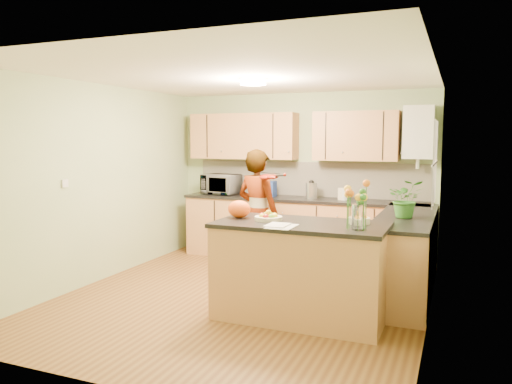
% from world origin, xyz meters
% --- Properties ---
extents(floor, '(4.50, 4.50, 0.00)m').
position_xyz_m(floor, '(0.00, 0.00, 0.00)').
color(floor, brown).
rests_on(floor, ground).
extents(ceiling, '(4.00, 4.50, 0.02)m').
position_xyz_m(ceiling, '(0.00, 0.00, 2.50)').
color(ceiling, white).
rests_on(ceiling, wall_back).
extents(wall_back, '(4.00, 0.02, 2.50)m').
position_xyz_m(wall_back, '(0.00, 2.25, 1.25)').
color(wall_back, '#8FA979').
rests_on(wall_back, floor).
extents(wall_front, '(4.00, 0.02, 2.50)m').
position_xyz_m(wall_front, '(0.00, -2.25, 1.25)').
color(wall_front, '#8FA979').
rests_on(wall_front, floor).
extents(wall_left, '(0.02, 4.50, 2.50)m').
position_xyz_m(wall_left, '(-2.00, 0.00, 1.25)').
color(wall_left, '#8FA979').
rests_on(wall_left, floor).
extents(wall_right, '(0.02, 4.50, 2.50)m').
position_xyz_m(wall_right, '(2.00, 0.00, 1.25)').
color(wall_right, '#8FA979').
rests_on(wall_right, floor).
extents(back_counter, '(3.64, 0.62, 0.94)m').
position_xyz_m(back_counter, '(0.10, 1.95, 0.47)').
color(back_counter, '#AA7044').
rests_on(back_counter, floor).
extents(right_counter, '(0.62, 2.24, 0.94)m').
position_xyz_m(right_counter, '(1.70, 0.85, 0.47)').
color(right_counter, '#AA7044').
rests_on(right_counter, floor).
extents(splashback, '(3.60, 0.02, 0.52)m').
position_xyz_m(splashback, '(0.10, 2.23, 1.20)').
color(splashback, beige).
rests_on(splashback, back_counter).
extents(upper_cabinets, '(3.20, 0.34, 0.70)m').
position_xyz_m(upper_cabinets, '(-0.18, 2.08, 1.85)').
color(upper_cabinets, '#AA7044').
rests_on(upper_cabinets, wall_back).
extents(boiler, '(0.40, 0.30, 0.86)m').
position_xyz_m(boiler, '(1.70, 2.09, 1.90)').
color(boiler, silver).
rests_on(boiler, wall_back).
extents(window_right, '(0.01, 1.30, 1.05)m').
position_xyz_m(window_right, '(1.99, 0.60, 1.55)').
color(window_right, silver).
rests_on(window_right, wall_right).
extents(light_switch, '(0.02, 0.09, 0.09)m').
position_xyz_m(light_switch, '(-1.99, -0.60, 1.30)').
color(light_switch, silver).
rests_on(light_switch, wall_left).
extents(ceiling_lamp, '(0.30, 0.30, 0.07)m').
position_xyz_m(ceiling_lamp, '(0.00, 0.30, 2.46)').
color(ceiling_lamp, '#FFEABF').
rests_on(ceiling_lamp, ceiling).
extents(peninsula_island, '(1.71, 0.88, 0.98)m').
position_xyz_m(peninsula_island, '(0.79, -0.35, 0.49)').
color(peninsula_island, '#AA7044').
rests_on(peninsula_island, floor).
extents(fruit_dish, '(0.28, 0.28, 0.10)m').
position_xyz_m(fruit_dish, '(0.44, -0.35, 1.02)').
color(fruit_dish, beige).
rests_on(fruit_dish, peninsula_island).
extents(orange_bowl, '(0.21, 0.21, 0.12)m').
position_xyz_m(orange_bowl, '(1.34, -0.20, 1.03)').
color(orange_bowl, beige).
rests_on(orange_bowl, peninsula_island).
extents(flower_vase, '(0.28, 0.28, 0.51)m').
position_xyz_m(flower_vase, '(1.39, -0.53, 1.32)').
color(flower_vase, silver).
rests_on(flower_vase, peninsula_island).
extents(orange_bag, '(0.30, 0.27, 0.18)m').
position_xyz_m(orange_bag, '(0.09, -0.30, 1.07)').
color(orange_bag, '#FF5715').
rests_on(orange_bag, peninsula_island).
extents(papers, '(0.24, 0.33, 0.01)m').
position_xyz_m(papers, '(0.69, -0.65, 0.99)').
color(papers, silver).
rests_on(papers, peninsula_island).
extents(violinist, '(0.70, 0.56, 1.68)m').
position_xyz_m(violinist, '(-0.17, 0.86, 0.84)').
color(violinist, '#E8A58E').
rests_on(violinist, floor).
extents(violin, '(0.56, 0.49, 0.14)m').
position_xyz_m(violin, '(0.03, 0.64, 1.34)').
color(violin, '#500B05').
rests_on(violin, violinist).
extents(microwave, '(0.61, 0.46, 0.31)m').
position_xyz_m(microwave, '(-1.25, 1.98, 1.10)').
color(microwave, silver).
rests_on(microwave, back_counter).
extents(blue_box, '(0.30, 0.22, 0.23)m').
position_xyz_m(blue_box, '(-0.48, 1.95, 1.06)').
color(blue_box, navy).
rests_on(blue_box, back_counter).
extents(kettle, '(0.17, 0.17, 0.31)m').
position_xyz_m(kettle, '(0.23, 1.98, 1.07)').
color(kettle, silver).
rests_on(kettle, back_counter).
extents(jar_cream, '(0.13, 0.13, 0.17)m').
position_xyz_m(jar_cream, '(0.69, 1.95, 1.03)').
color(jar_cream, beige).
rests_on(jar_cream, back_counter).
extents(jar_white, '(0.13, 0.13, 0.17)m').
position_xyz_m(jar_white, '(0.73, 1.95, 1.02)').
color(jar_white, silver).
rests_on(jar_white, back_counter).
extents(potted_plant, '(0.44, 0.40, 0.43)m').
position_xyz_m(potted_plant, '(1.70, 0.62, 1.15)').
color(potted_plant, '#2E6C24').
rests_on(potted_plant, right_counter).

